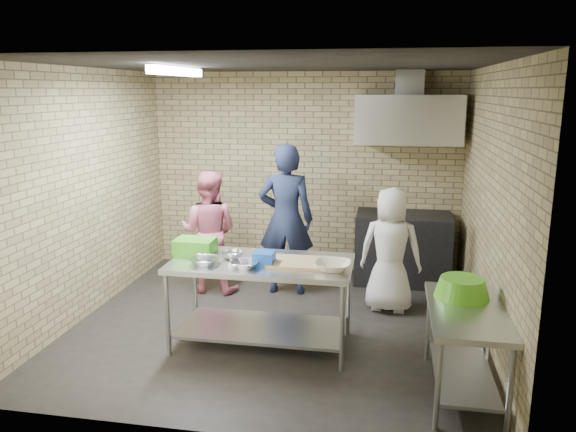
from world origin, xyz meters
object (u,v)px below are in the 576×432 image
Objects in this scene: prep_table at (262,304)px; woman_white at (391,250)px; woman_pink at (209,232)px; blue_tub at (264,258)px; green_crate at (195,246)px; green_basin at (462,288)px; stove at (402,248)px; man_navy at (286,219)px; side_counter at (464,351)px; bottle_green at (444,126)px.

woman_white is at bearing 43.22° from prep_table.
blue_tub is at bearing 126.37° from woman_pink.
prep_table is 9.00× the size of blue_tub.
blue_tub is at bearing -16.35° from green_crate.
green_basin is 3.29m from woman_pink.
prep_table is 4.50× the size of green_crate.
man_navy is (-1.42, -0.66, 0.47)m from stove.
woman_white is at bearing 111.75° from green_basin.
side_counter is 2.68m from green_crate.
green_basin is (2.51, -0.45, -0.11)m from green_crate.
prep_table is 11.51× the size of bottle_green.
prep_table is at bearing 126.89° from woman_pink.
woman_white reaches higher than green_basin.
bottle_green is (0.02, 2.74, 1.18)m from green_basin.
blue_tub is (0.05, -0.10, 0.49)m from prep_table.
bottle_green is at bearing 42.15° from green_crate.
man_navy is 0.97m from woman_pink.
woman_pink is (-1.04, 1.50, -0.17)m from blue_tub.
blue_tub is 0.14× the size of woman_white.
woman_pink is at bearing 125.15° from prep_table.
man_navy is at bearing 135.13° from green_basin.
green_basin is (1.81, -0.33, 0.40)m from prep_table.
prep_table is 1.44× the size of stove.
woman_white is (-0.59, 1.48, -0.12)m from green_basin.
green_basin is at bearing -90.42° from bottle_green.
green_crate is at bearing 169.82° from green_basin.
prep_table is 1.22× the size of woman_white.
woman_white reaches higher than green_crate.
blue_tub is at bearing 164.89° from side_counter.
man_navy is at bearing -171.64° from woman_pink.
green_basin is (-0.02, 0.25, 0.46)m from side_counter.
side_counter is at bearing -17.61° from prep_table.
bottle_green is at bearing 54.66° from blue_tub.
bottle_green reaches higher than woman_white.
woman_white reaches higher than blue_tub.
side_counter is at bearing 115.46° from woman_white.
stove is at bearing -160.25° from woman_pink.
bottle_green is 2.34m from man_navy.
side_counter is 1.00× the size of stove.
green_basin is at bearing -7.47° from blue_tub.
green_crate is at bearing 60.83° from man_navy.
man_navy is 1.22× the size of woman_pink.
side_counter is 0.65× the size of man_navy.
bottle_green is (1.78, 2.51, 1.09)m from blue_tub.
green_crate reaches higher than stove.
prep_table is at bearing -127.21° from bottle_green.
green_basin reaches higher than side_counter.
bottle_green reaches higher than green_crate.
stove is 0.84× the size of woman_white.
green_crate is 0.21× the size of man_navy.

